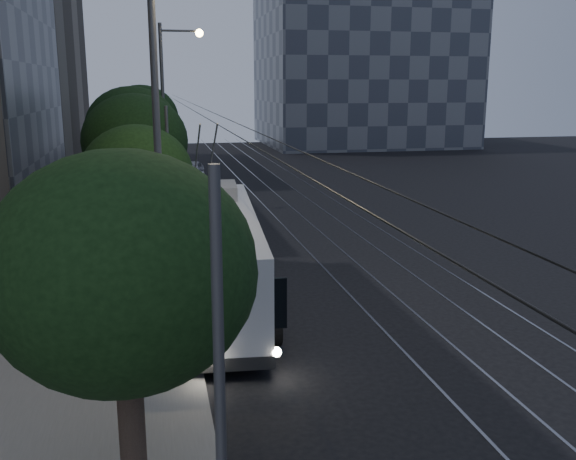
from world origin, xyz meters
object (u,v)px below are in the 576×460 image
(car_white_d, at_px, (191,171))
(car_white_c, at_px, (194,182))
(pickup_silver, at_px, (203,236))
(streetlamp_far, at_px, (170,98))
(trolleybus, at_px, (217,255))
(car_white_a, at_px, (214,199))
(streetlamp_near, at_px, (172,89))
(car_white_b, at_px, (181,187))

(car_white_d, bearing_deg, car_white_c, -80.89)
(pickup_silver, xyz_separation_m, streetlamp_far, (-0.71, 11.67, 5.22))
(trolleybus, bearing_deg, car_white_a, 89.35)
(car_white_d, distance_m, streetlamp_far, 11.45)
(pickup_silver, height_order, streetlamp_near, streetlamp_near)
(streetlamp_near, bearing_deg, trolleybus, 57.39)
(streetlamp_near, height_order, streetlamp_far, streetlamp_near)
(car_white_a, distance_m, car_white_b, 4.79)
(trolleybus, xyz_separation_m, pickup_silver, (0.02, 5.72, -0.73))
(streetlamp_near, bearing_deg, car_white_a, 81.22)
(trolleybus, height_order, streetlamp_far, streetlamp_far)
(car_white_d, bearing_deg, streetlamp_near, -83.60)
(pickup_silver, distance_m, car_white_b, 14.09)
(streetlamp_near, bearing_deg, car_white_b, 87.19)
(car_white_b, bearing_deg, streetlamp_near, -97.00)
(car_white_b, bearing_deg, car_white_a, -74.68)
(streetlamp_far, bearing_deg, trolleybus, -87.74)
(trolleybus, height_order, car_white_a, trolleybus)
(car_white_b, bearing_deg, streetlamp_far, -105.53)
(pickup_silver, distance_m, car_white_a, 9.67)
(car_white_d, relative_size, streetlamp_far, 0.41)
(pickup_silver, bearing_deg, car_white_d, 64.36)
(car_white_a, bearing_deg, trolleybus, -73.64)
(pickup_silver, relative_size, streetlamp_far, 0.61)
(pickup_silver, relative_size, car_white_b, 1.29)
(trolleybus, distance_m, pickup_silver, 5.77)
(car_white_a, relative_size, car_white_d, 1.00)
(pickup_silver, relative_size, car_white_c, 1.64)
(trolleybus, height_order, car_white_d, trolleybus)
(trolleybus, height_order, pickup_silver, trolleybus)
(car_white_b, bearing_deg, trolleybus, -93.61)
(car_white_b, xyz_separation_m, streetlamp_far, (-0.48, -2.42, 5.39))
(car_white_a, distance_m, streetlamp_near, 18.50)
(car_white_c, bearing_deg, pickup_silver, -93.40)
(trolleybus, distance_m, streetlamp_far, 17.97)
(trolleybus, bearing_deg, car_white_c, 92.56)
(trolleybus, xyz_separation_m, streetlamp_far, (-0.68, 17.39, 4.49))
(pickup_silver, height_order, car_white_c, pickup_silver)
(pickup_silver, bearing_deg, trolleybus, -113.46)
(trolleybus, relative_size, streetlamp_near, 1.03)
(car_white_a, xyz_separation_m, car_white_c, (-0.62, 6.72, -0.07))
(trolleybus, height_order, streetlamp_near, streetlamp_near)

